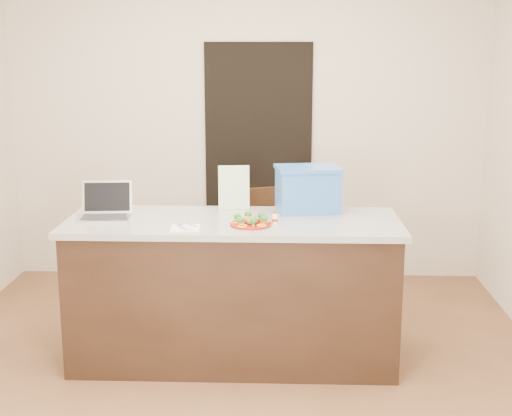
{
  "coord_description": "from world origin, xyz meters",
  "views": [
    {
      "loc": [
        0.3,
        -4.01,
        1.96
      ],
      "look_at": [
        0.14,
        0.2,
        1.01
      ],
      "focal_mm": 50.0,
      "sensor_mm": 36.0,
      "label": 1
    }
  ],
  "objects_px": {
    "yogurt_bottle": "(275,219)",
    "blue_box": "(308,189)",
    "laptop": "(105,208)",
    "chair": "(256,242)",
    "napkin": "(185,228)",
    "plate": "(251,224)",
    "island": "(234,290)"
  },
  "relations": [
    {
      "from": "laptop",
      "to": "chair",
      "type": "bearing_deg",
      "value": 38.91
    },
    {
      "from": "yogurt_bottle",
      "to": "laptop",
      "type": "distance_m",
      "value": 1.07
    },
    {
      "from": "plate",
      "to": "yogurt_bottle",
      "type": "bearing_deg",
      "value": 16.66
    },
    {
      "from": "laptop",
      "to": "island",
      "type": "bearing_deg",
      "value": -7.59
    },
    {
      "from": "island",
      "to": "yogurt_bottle",
      "type": "distance_m",
      "value": 0.56
    },
    {
      "from": "yogurt_bottle",
      "to": "blue_box",
      "type": "xyz_separation_m",
      "value": [
        0.21,
        0.35,
        0.12
      ]
    },
    {
      "from": "island",
      "to": "yogurt_bottle",
      "type": "relative_size",
      "value": 27.5
    },
    {
      "from": "yogurt_bottle",
      "to": "blue_box",
      "type": "height_order",
      "value": "blue_box"
    },
    {
      "from": "island",
      "to": "chair",
      "type": "distance_m",
      "value": 0.92
    },
    {
      "from": "yogurt_bottle",
      "to": "laptop",
      "type": "height_order",
      "value": "laptop"
    },
    {
      "from": "napkin",
      "to": "laptop",
      "type": "relative_size",
      "value": 0.51
    },
    {
      "from": "yogurt_bottle",
      "to": "chair",
      "type": "distance_m",
      "value": 1.11
    },
    {
      "from": "plate",
      "to": "napkin",
      "type": "height_order",
      "value": "plate"
    },
    {
      "from": "laptop",
      "to": "yogurt_bottle",
      "type": "bearing_deg",
      "value": -12.37
    },
    {
      "from": "laptop",
      "to": "blue_box",
      "type": "bearing_deg",
      "value": 4.39
    },
    {
      "from": "yogurt_bottle",
      "to": "blue_box",
      "type": "bearing_deg",
      "value": 59.29
    },
    {
      "from": "plate",
      "to": "chair",
      "type": "bearing_deg",
      "value": 90.27
    },
    {
      "from": "chair",
      "to": "plate",
      "type": "bearing_deg",
      "value": -110.06
    },
    {
      "from": "napkin",
      "to": "laptop",
      "type": "xyz_separation_m",
      "value": [
        -0.53,
        0.27,
        0.06
      ]
    },
    {
      "from": "chair",
      "to": "napkin",
      "type": "bearing_deg",
      "value": -128.5
    },
    {
      "from": "yogurt_bottle",
      "to": "chair",
      "type": "xyz_separation_m",
      "value": [
        -0.15,
        1.01,
        -0.43
      ]
    },
    {
      "from": "blue_box",
      "to": "napkin",
      "type": "bearing_deg",
      "value": -156.59
    },
    {
      "from": "laptop",
      "to": "chair",
      "type": "height_order",
      "value": "laptop"
    },
    {
      "from": "napkin",
      "to": "plate",
      "type": "bearing_deg",
      "value": 12.91
    },
    {
      "from": "plate",
      "to": "island",
      "type": "bearing_deg",
      "value": 128.61
    },
    {
      "from": "laptop",
      "to": "blue_box",
      "type": "xyz_separation_m",
      "value": [
        1.27,
        0.21,
        0.09
      ]
    },
    {
      "from": "plate",
      "to": "laptop",
      "type": "relative_size",
      "value": 0.75
    },
    {
      "from": "plate",
      "to": "chair",
      "type": "distance_m",
      "value": 1.13
    },
    {
      "from": "island",
      "to": "laptop",
      "type": "xyz_separation_m",
      "value": [
        -0.8,
        0.04,
        0.52
      ]
    },
    {
      "from": "island",
      "to": "plate",
      "type": "relative_size",
      "value": 8.33
    },
    {
      "from": "napkin",
      "to": "blue_box",
      "type": "distance_m",
      "value": 0.88
    },
    {
      "from": "yogurt_bottle",
      "to": "chair",
      "type": "height_order",
      "value": "yogurt_bottle"
    }
  ]
}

